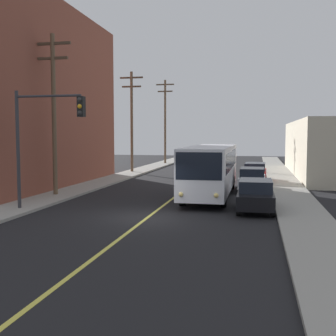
{
  "coord_description": "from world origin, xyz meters",
  "views": [
    {
      "loc": [
        5.0,
        -19.1,
        3.91
      ],
      "look_at": [
        0.0,
        4.63,
        2.0
      ],
      "focal_mm": 44.91,
      "sensor_mm": 36.0,
      "label": 1
    }
  ],
  "objects_px": {
    "parked_car_red": "(255,172)",
    "city_bus": "(211,168)",
    "parked_car_black": "(256,195)",
    "traffic_signal_left_corner": "(45,127)",
    "utility_pole_near": "(54,107)",
    "utility_pole_mid": "(132,117)",
    "parked_car_white": "(252,179)",
    "utility_pole_far": "(165,118)"
  },
  "relations": [
    {
      "from": "utility_pole_near",
      "to": "utility_pole_far",
      "type": "xyz_separation_m",
      "value": [
        0.49,
        30.56,
        0.52
      ]
    },
    {
      "from": "parked_car_red",
      "to": "utility_pole_far",
      "type": "bearing_deg",
      "value": 121.0
    },
    {
      "from": "city_bus",
      "to": "traffic_signal_left_corner",
      "type": "relative_size",
      "value": 2.03
    },
    {
      "from": "parked_car_white",
      "to": "traffic_signal_left_corner",
      "type": "distance_m",
      "value": 14.89
    },
    {
      "from": "utility_pole_near",
      "to": "city_bus",
      "type": "bearing_deg",
      "value": 13.36
    },
    {
      "from": "utility_pole_mid",
      "to": "traffic_signal_left_corner",
      "type": "bearing_deg",
      "value": -84.41
    },
    {
      "from": "city_bus",
      "to": "traffic_signal_left_corner",
      "type": "bearing_deg",
      "value": -135.88
    },
    {
      "from": "parked_car_red",
      "to": "utility_pole_mid",
      "type": "distance_m",
      "value": 14.87
    },
    {
      "from": "city_bus",
      "to": "traffic_signal_left_corner",
      "type": "height_order",
      "value": "traffic_signal_left_corner"
    },
    {
      "from": "parked_car_white",
      "to": "parked_car_red",
      "type": "xyz_separation_m",
      "value": [
        0.17,
        5.47,
        0.0
      ]
    },
    {
      "from": "city_bus",
      "to": "parked_car_red",
      "type": "distance_m",
      "value": 8.91
    },
    {
      "from": "parked_car_white",
      "to": "utility_pole_near",
      "type": "xyz_separation_m",
      "value": [
        -12.23,
        -5.25,
        4.82
      ]
    },
    {
      "from": "parked_car_black",
      "to": "parked_car_red",
      "type": "xyz_separation_m",
      "value": [
        -0.09,
        13.37,
        0.0
      ]
    },
    {
      "from": "traffic_signal_left_corner",
      "to": "parked_car_red",
      "type": "bearing_deg",
      "value": 56.85
    },
    {
      "from": "city_bus",
      "to": "utility_pole_near",
      "type": "bearing_deg",
      "value": -166.64
    },
    {
      "from": "parked_car_black",
      "to": "traffic_signal_left_corner",
      "type": "height_order",
      "value": "traffic_signal_left_corner"
    },
    {
      "from": "parked_car_red",
      "to": "traffic_signal_left_corner",
      "type": "xyz_separation_m",
      "value": [
        -10.33,
        -15.81,
        3.46
      ]
    },
    {
      "from": "parked_car_white",
      "to": "utility_pole_near",
      "type": "height_order",
      "value": "utility_pole_near"
    },
    {
      "from": "parked_car_red",
      "to": "utility_pole_near",
      "type": "height_order",
      "value": "utility_pole_near"
    },
    {
      "from": "parked_car_red",
      "to": "utility_pole_near",
      "type": "bearing_deg",
      "value": -139.15
    },
    {
      "from": "parked_car_red",
      "to": "utility_pole_near",
      "type": "distance_m",
      "value": 17.09
    },
    {
      "from": "city_bus",
      "to": "parked_car_white",
      "type": "xyz_separation_m",
      "value": [
        2.54,
        2.95,
        -0.98
      ]
    },
    {
      "from": "city_bus",
      "to": "utility_pole_far",
      "type": "distance_m",
      "value": 30.04
    },
    {
      "from": "parked_car_red",
      "to": "city_bus",
      "type": "bearing_deg",
      "value": -107.86
    },
    {
      "from": "parked_car_red",
      "to": "traffic_signal_left_corner",
      "type": "height_order",
      "value": "traffic_signal_left_corner"
    },
    {
      "from": "parked_car_white",
      "to": "utility_pole_far",
      "type": "distance_m",
      "value": 28.4
    },
    {
      "from": "parked_car_white",
      "to": "utility_pole_mid",
      "type": "xyz_separation_m",
      "value": [
        -12.32,
        11.86,
        4.9
      ]
    },
    {
      "from": "parked_car_red",
      "to": "parked_car_black",
      "type": "bearing_deg",
      "value": -89.63
    },
    {
      "from": "parked_car_red",
      "to": "utility_pole_far",
      "type": "xyz_separation_m",
      "value": [
        -11.91,
        19.83,
        5.35
      ]
    },
    {
      "from": "parked_car_red",
      "to": "utility_pole_far",
      "type": "relative_size",
      "value": 0.4
    },
    {
      "from": "utility_pole_far",
      "to": "city_bus",
      "type": "bearing_deg",
      "value": -71.97
    },
    {
      "from": "utility_pole_near",
      "to": "parked_car_black",
      "type": "bearing_deg",
      "value": -11.96
    },
    {
      "from": "parked_car_red",
      "to": "utility_pole_far",
      "type": "distance_m",
      "value": 23.74
    },
    {
      "from": "parked_car_black",
      "to": "utility_pole_near",
      "type": "bearing_deg",
      "value": 168.04
    },
    {
      "from": "parked_car_red",
      "to": "utility_pole_mid",
      "type": "relative_size",
      "value": 0.44
    },
    {
      "from": "parked_car_black",
      "to": "parked_car_white",
      "type": "relative_size",
      "value": 1.0
    },
    {
      "from": "parked_car_black",
      "to": "city_bus",
      "type": "bearing_deg",
      "value": 119.5
    },
    {
      "from": "parked_car_black",
      "to": "utility_pole_near",
      "type": "xyz_separation_m",
      "value": [
        -12.49,
        2.65,
        4.82
      ]
    },
    {
      "from": "parked_car_white",
      "to": "traffic_signal_left_corner",
      "type": "xyz_separation_m",
      "value": [
        -10.15,
        -10.33,
        3.46
      ]
    },
    {
      "from": "parked_car_black",
      "to": "utility_pole_far",
      "type": "height_order",
      "value": "utility_pole_far"
    },
    {
      "from": "parked_car_red",
      "to": "traffic_signal_left_corner",
      "type": "relative_size",
      "value": 0.74
    },
    {
      "from": "utility_pole_near",
      "to": "parked_car_white",
      "type": "bearing_deg",
      "value": 23.24
    }
  ]
}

